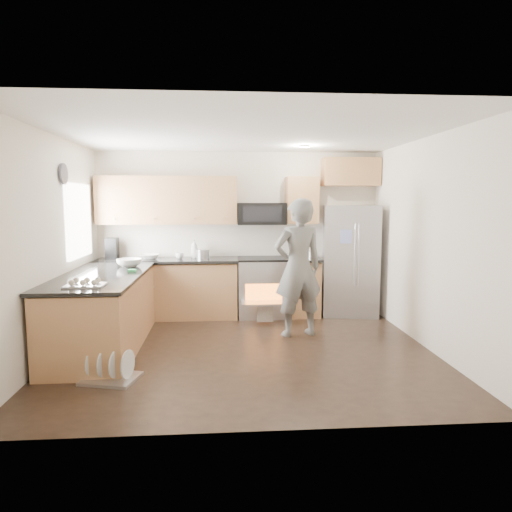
{
  "coord_description": "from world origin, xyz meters",
  "views": [
    {
      "loc": [
        -0.28,
        -5.41,
        1.81
      ],
      "look_at": [
        0.17,
        0.5,
        1.1
      ],
      "focal_mm": 32.0,
      "sensor_mm": 36.0,
      "label": 1
    }
  ],
  "objects": [
    {
      "name": "back_cabinet_run",
      "position": [
        -0.59,
        1.75,
        0.96
      ],
      "size": [
        4.45,
        0.64,
        2.5
      ],
      "color": "#A46A41",
      "rests_on": "ground"
    },
    {
      "name": "stove_range",
      "position": [
        0.35,
        1.69,
        0.68
      ],
      "size": [
        0.76,
        0.97,
        1.79
      ],
      "color": "#B7B7BC",
      "rests_on": "ground"
    },
    {
      "name": "refrigerator",
      "position": [
        1.77,
        1.7,
        0.87
      ],
      "size": [
        0.96,
        0.8,
        1.75
      ],
      "rotation": [
        0.0,
        0.0,
        -0.17
      ],
      "color": "#B7B7BC",
      "rests_on": "ground"
    },
    {
      "name": "person",
      "position": [
        0.74,
        0.58,
        0.93
      ],
      "size": [
        0.76,
        0.59,
        1.86
      ],
      "primitive_type": "imported",
      "rotation": [
        0.0,
        0.0,
        3.37
      ],
      "color": "slate",
      "rests_on": "ground"
    },
    {
      "name": "dish_rack",
      "position": [
        -1.42,
        -0.84,
        0.09
      ],
      "size": [
        0.61,
        0.54,
        0.33
      ],
      "rotation": [
        0.0,
        0.0,
        -0.25
      ],
      "color": "#B7B7BC",
      "rests_on": "ground"
    },
    {
      "name": "room_shell",
      "position": [
        -0.04,
        0.02,
        1.67
      ],
      "size": [
        4.54,
        4.04,
        2.62
      ],
      "color": "silver",
      "rests_on": "ground"
    },
    {
      "name": "ground",
      "position": [
        0.0,
        0.0,
        0.0
      ],
      "size": [
        4.5,
        4.5,
        0.0
      ],
      "primitive_type": "plane",
      "color": "black",
      "rests_on": "ground"
    },
    {
      "name": "peninsula",
      "position": [
        -1.75,
        0.25,
        0.46
      ],
      "size": [
        0.96,
        2.36,
        1.03
      ],
      "color": "#A46A41",
      "rests_on": "ground"
    }
  ]
}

